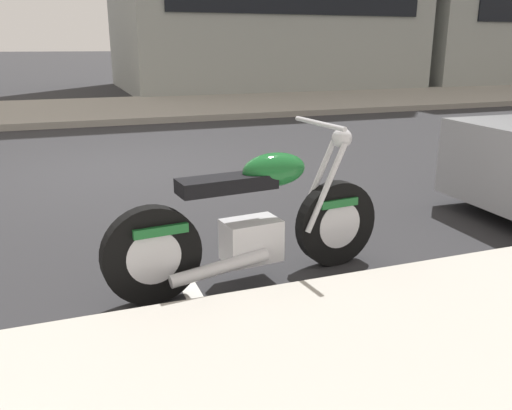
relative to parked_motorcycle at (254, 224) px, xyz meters
The scene contains 4 objects.
ground_plane 3.99m from the parked_motorcycle, 96.89° to the left, with size 260.00×260.00×0.00m, color #28282B.
sidewalk_far_curb 15.72m from the parked_motorcycle, 42.84° to the left, with size 120.00×5.00×0.14m, color gray.
parking_stall_stripe 0.71m from the parked_motorcycle, 147.92° to the left, with size 0.12×2.20×0.01m, color silver.
parked_motorcycle is the anchor object (origin of this frame).
Camera 1 is at (-0.75, -7.28, 1.65)m, focal length 37.24 mm.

